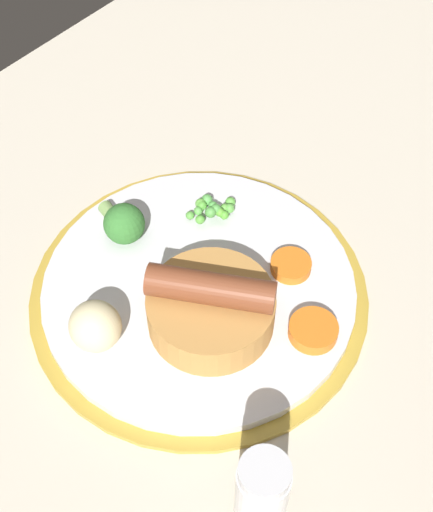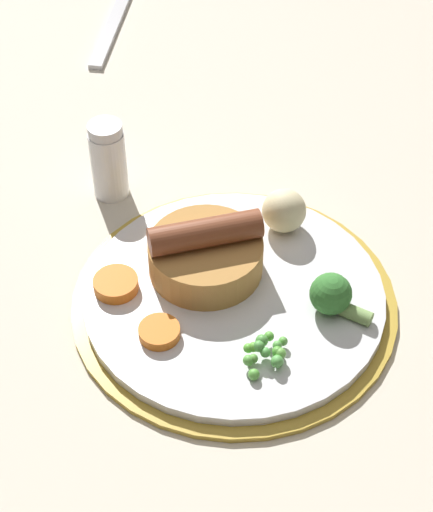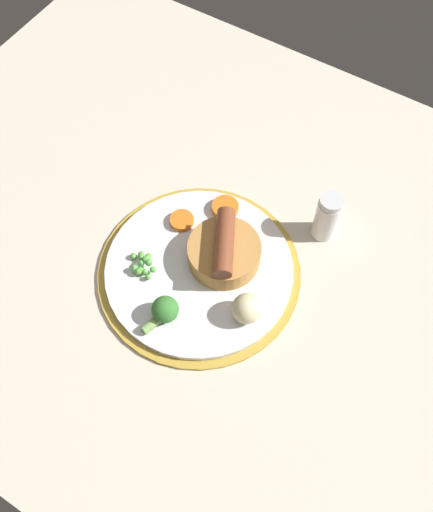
{
  "view_description": "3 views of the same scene",
  "coord_description": "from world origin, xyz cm",
  "views": [
    {
      "loc": [
        -23.05,
        -17.36,
        50.47
      ],
      "look_at": [
        3.39,
        4.03,
        7.38
      ],
      "focal_mm": 50.0,
      "sensor_mm": 36.0,
      "label": 1
    },
    {
      "loc": [
        49.04,
        14.31,
        57.1
      ],
      "look_at": [
        0.14,
        2.8,
        6.33
      ],
      "focal_mm": 60.0,
      "sensor_mm": 36.0,
      "label": 2
    },
    {
      "loc": [
        -18.5,
        33.74,
        71.25
      ],
      "look_at": [
        0.35,
        3.19,
        6.83
      ],
      "focal_mm": 40.0,
      "sensor_mm": 36.0,
      "label": 3
    }
  ],
  "objects": [
    {
      "name": "broccoli_floret_far",
      "position": [
        2.07,
        12.88,
        6.04
      ],
      "size": [
        3.46,
        5.4,
        3.46
      ],
      "rotation": [
        0.0,
        0.0,
        4.43
      ],
      "color": "#387A33",
      "rests_on": "dinner_plate"
    },
    {
      "name": "carrot_slice_0",
      "position": [
        3.93,
        -4.92,
        4.93
      ],
      "size": [
        3.87,
        3.87,
        1.07
      ],
      "primitive_type": "cylinder",
      "rotation": [
        0.0,
        0.0,
        1.6
      ],
      "color": "orange",
      "rests_on": "dinner_plate"
    },
    {
      "name": "carrot_slice_1",
      "position": [
        7.97,
        0.0,
        4.84
      ],
      "size": [
        4.44,
        4.44,
        0.88
      ],
      "primitive_type": "cylinder",
      "rotation": [
        0.0,
        0.0,
        1.12
      ],
      "color": "orange",
      "rests_on": "dinner_plate"
    },
    {
      "name": "pea_pile",
      "position": [
        8.42,
        8.59,
        5.39
      ],
      "size": [
        4.39,
        3.33,
        1.85
      ],
      "color": "#56A74D",
      "rests_on": "dinner_plate"
    },
    {
      "name": "sausage_pudding",
      "position": [
        -0.16,
        1.83,
        6.43
      ],
      "size": [
        9.7,
        9.7,
        5.52
      ],
      "rotation": [
        0.0,
        0.0,
        5.2
      ],
      "color": "#BC8442",
      "rests_on": "dinner_plate"
    },
    {
      "name": "salt_shaker",
      "position": [
        -9.16,
        -9.71,
        6.94
      ],
      "size": [
        3.34,
        3.34,
        7.97
      ],
      "color": "silver",
      "rests_on": "dining_table"
    },
    {
      "name": "potato_chunk_0",
      "position": [
        -6.67,
        7.32,
        6.38
      ],
      "size": [
        3.9,
        3.97,
        3.95
      ],
      "primitive_type": "ellipsoid",
      "rotation": [
        0.0,
        0.0,
        4.72
      ],
      "color": "beige",
      "rests_on": "dinner_plate"
    },
    {
      "name": "dining_table",
      "position": [
        0.0,
        0.0,
        1.5
      ],
      "size": [
        110.0,
        80.0,
        3.0
      ],
      "primitive_type": "cube",
      "color": "beige",
      "rests_on": "ground"
    },
    {
      "name": "dinner_plate",
      "position": [
        2.09,
        4.79,
        3.57
      ],
      "size": [
        27.33,
        27.33,
        1.4
      ],
      "color": "#B79333",
      "rests_on": "dining_table"
    }
  ]
}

